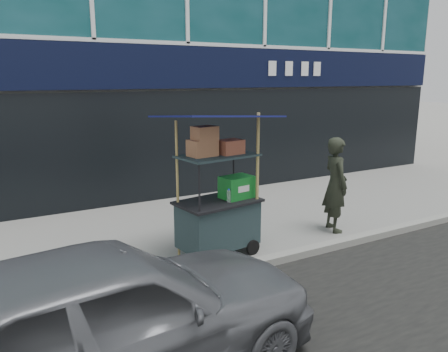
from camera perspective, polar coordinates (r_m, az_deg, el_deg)
ground at (r=7.07m, az=9.14°, el=-9.77°), size 80.00×80.00×0.00m
curb at (r=6.90m, az=10.19°, el=-9.84°), size 80.00×0.18×0.12m
vendor_cart at (r=6.66m, az=-0.64°, el=-3.86°), size 1.80×1.38×2.23m
vendor_man at (r=7.94m, az=14.35°, el=-1.09°), size 0.56×0.70×1.68m
parked_car at (r=4.05m, az=-15.31°, el=-17.47°), size 4.14×2.05×1.36m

